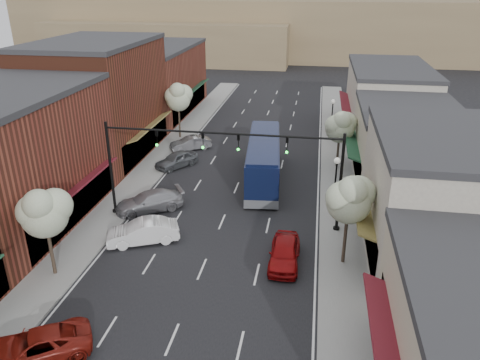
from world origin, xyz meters
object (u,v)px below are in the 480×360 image
at_px(signal_mast_left, 141,157).
at_px(parked_car_e, 191,143).
at_px(tree_left_near, 44,211).
at_px(parked_car_a, 35,347).
at_px(parked_car_c, 150,201).
at_px(red_hatchback, 285,253).
at_px(tree_right_far, 341,126).
at_px(signal_mast_right, 305,166).
at_px(parked_car_b, 143,232).
at_px(parked_car_d, 177,160).
at_px(lamp_post_near, 336,177).
at_px(coach_bus, 264,160).
at_px(tree_left_far, 178,96).
at_px(tree_right_near, 350,198).
at_px(lamp_post_far, 332,113).

height_order(signal_mast_left, parked_car_e, signal_mast_left).
bearing_deg(tree_left_near, parked_car_a, -67.32).
bearing_deg(parked_car_e, parked_car_c, -30.07).
bearing_deg(red_hatchback, tree_right_far, 77.63).
xyz_separation_m(red_hatchback, parked_car_a, (-10.47, -9.65, -0.07)).
distance_m(signal_mast_right, parked_car_e, 19.19).
relative_size(parked_car_b, parked_car_d, 1.11).
bearing_deg(signal_mast_right, lamp_post_near, 48.95).
distance_m(parked_car_a, parked_car_d, 23.94).
height_order(coach_bus, parked_car_b, coach_bus).
distance_m(tree_right_far, red_hatchback, 17.19).
bearing_deg(parked_car_b, parked_car_c, 170.44).
height_order(tree_left_far, parked_car_b, tree_left_far).
relative_size(signal_mast_left, parked_car_c, 1.63).
height_order(parked_car_b, parked_car_c, parked_car_b).
distance_m(tree_right_far, parked_car_d, 15.08).
xyz_separation_m(tree_left_far, red_hatchback, (13.04, -22.50, -3.85)).
bearing_deg(parked_car_d, parked_car_e, 125.98).
relative_size(signal_mast_right, parked_car_b, 1.77).
height_order(parked_car_a, parked_car_c, parked_car_c).
relative_size(tree_right_far, parked_car_e, 1.32).
height_order(tree_right_near, tree_left_far, tree_left_far).
relative_size(signal_mast_left, parked_car_d, 1.95).
relative_size(signal_mast_left, lamp_post_far, 1.85).
relative_size(tree_right_near, parked_car_c, 1.18).
height_order(parked_car_a, parked_car_e, parked_car_a).
xyz_separation_m(tree_right_far, parked_car_c, (-14.02, -11.03, -3.26)).
bearing_deg(lamp_post_near, tree_left_near, -146.67).
xyz_separation_m(lamp_post_far, parked_car_e, (-14.00, -5.41, -2.33)).
distance_m(signal_mast_right, tree_left_far, 22.68).
bearing_deg(tree_left_near, coach_bus, 57.41).
distance_m(tree_right_far, tree_left_far, 17.66).
bearing_deg(parked_car_e, signal_mast_left, -30.01).
bearing_deg(tree_right_far, parked_car_e, 169.71).
relative_size(signal_mast_left, tree_left_near, 1.44).
bearing_deg(parked_car_d, signal_mast_left, -50.61).
distance_m(tree_left_near, lamp_post_far, 32.35).
bearing_deg(tree_right_near, red_hatchback, -171.96).
xyz_separation_m(coach_bus, parked_car_d, (-8.20, 1.74, -1.17)).
bearing_deg(tree_left_near, tree_right_near, 13.55).
height_order(tree_right_far, parked_car_d, tree_right_far).
bearing_deg(parked_car_b, tree_left_near, -63.50).
distance_m(signal_mast_left, tree_right_far, 18.39).
height_order(tree_right_far, tree_left_near, tree_left_near).
distance_m(parked_car_c, parked_car_d, 8.82).
relative_size(tree_right_far, coach_bus, 0.45).
bearing_deg(tree_right_near, signal_mast_right, 123.91).
distance_m(tree_left_near, red_hatchback, 13.94).
bearing_deg(parked_car_c, parked_car_e, 149.63).
distance_m(tree_left_near, lamp_post_near, 19.25).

